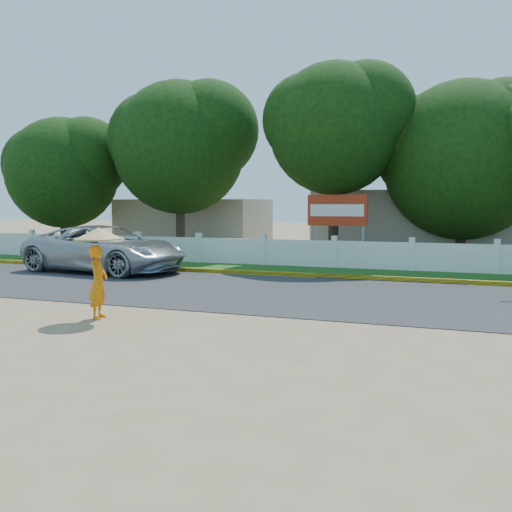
{
  "coord_description": "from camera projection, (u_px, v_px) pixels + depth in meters",
  "views": [
    {
      "loc": [
        4.79,
        -11.21,
        2.62
      ],
      "look_at": [
        0.0,
        2.0,
        1.3
      ],
      "focal_mm": 40.0,
      "sensor_mm": 36.0,
      "label": 1
    }
  ],
  "objects": [
    {
      "name": "building_far",
      "position": [
        195.0,
        223.0,
        33.41
      ],
      "size": [
        8.0,
        5.0,
        2.8
      ],
      "primitive_type": "cube",
      "color": "#B7AD99",
      "rests_on": "ground"
    },
    {
      "name": "road",
      "position": [
        285.0,
        293.0,
        16.57
      ],
      "size": [
        60.0,
        7.0,
        0.02
      ],
      "primitive_type": "cube",
      "color": "#38383A",
      "rests_on": "ground"
    },
    {
      "name": "curb",
      "position": [
        315.0,
        276.0,
        19.89
      ],
      "size": [
        40.0,
        0.18,
        0.16
      ],
      "primitive_type": "cube",
      "color": "yellow",
      "rests_on": "ground"
    },
    {
      "name": "vehicle",
      "position": [
        105.0,
        249.0,
        21.47
      ],
      "size": [
        6.64,
        3.67,
        1.76
      ],
      "primitive_type": "imported",
      "rotation": [
        0.0,
        0.0,
        1.45
      ],
      "color": "#A8ACB0",
      "rests_on": "ground"
    },
    {
      "name": "building_near",
      "position": [
        424.0,
        223.0,
        28.04
      ],
      "size": [
        10.0,
        6.0,
        3.2
      ],
      "primitive_type": "cube",
      "color": "#B7AD99",
      "rests_on": "ground"
    },
    {
      "name": "billboard",
      "position": [
        337.0,
        214.0,
        23.72
      ],
      "size": [
        2.5,
        0.13,
        2.95
      ],
      "color": "gray",
      "rests_on": "ground"
    },
    {
      "name": "ground",
      "position": [
        225.0,
        324.0,
        12.36
      ],
      "size": [
        120.0,
        120.0,
        0.0
      ],
      "primitive_type": "plane",
      "color": "#9E8460",
      "rests_on": "ground"
    },
    {
      "name": "tree_row",
      "position": [
        417.0,
        145.0,
        24.19
      ],
      "size": [
        39.84,
        7.94,
        9.35
      ],
      "color": "#473828",
      "rests_on": "ground"
    },
    {
      "name": "grass_verge",
      "position": [
        326.0,
        272.0,
        21.49
      ],
      "size": [
        60.0,
        3.5,
        0.03
      ],
      "primitive_type": "cube",
      "color": "#2D601E",
      "rests_on": "ground"
    },
    {
      "name": "fence",
      "position": [
        334.0,
        254.0,
        22.79
      ],
      "size": [
        40.0,
        0.1,
        1.1
      ],
      "primitive_type": "cube",
      "color": "silver",
      "rests_on": "ground"
    },
    {
      "name": "monk_with_parasol",
      "position": [
        99.0,
        260.0,
        12.79
      ],
      "size": [
        1.13,
        1.13,
        2.06
      ],
      "color": "orange",
      "rests_on": "ground"
    }
  ]
}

